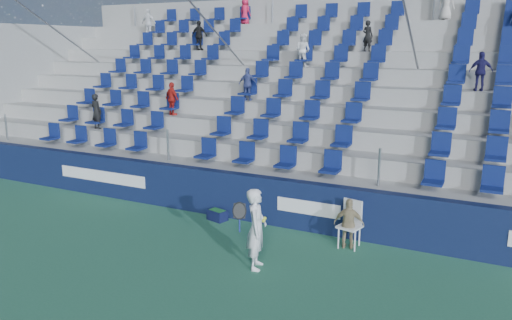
{
  "coord_description": "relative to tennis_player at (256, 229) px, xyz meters",
  "views": [
    {
      "loc": [
        5.45,
        -7.73,
        4.45
      ],
      "look_at": [
        0.2,
        2.8,
        1.7
      ],
      "focal_mm": 35.0,
      "sensor_mm": 36.0,
      "label": 1
    }
  ],
  "objects": [
    {
      "name": "ball_bin",
      "position": [
        -2.15,
        2.06,
        -0.69
      ],
      "size": [
        0.55,
        0.44,
        0.28
      ],
      "color": "#0E1234",
      "rests_on": "ground"
    },
    {
      "name": "grandstand",
      "position": [
        -1.26,
        7.55,
        1.3
      ],
      "size": [
        24.0,
        8.17,
        6.63
      ],
      "color": "#969691",
      "rests_on": "ground"
    },
    {
      "name": "ground",
      "position": [
        -1.26,
        -0.69,
        -0.84
      ],
      "size": [
        70.0,
        70.0,
        0.0
      ],
      "primitive_type": "plane",
      "color": "#2F6E4F",
      "rests_on": "ground"
    },
    {
      "name": "tennis_player",
      "position": [
        0.0,
        0.0,
        0.0
      ],
      "size": [
        0.69,
        0.7,
        1.67
      ],
      "color": "white",
      "rests_on": "ground"
    },
    {
      "name": "line_judge",
      "position": [
        1.39,
        1.81,
        -0.27
      ],
      "size": [
        0.71,
        0.39,
        1.14
      ],
      "primitive_type": "imported",
      "rotation": [
        0.0,
        0.0,
        3.31
      ],
      "color": "tan",
      "rests_on": "ground"
    },
    {
      "name": "sponsor_wall",
      "position": [
        -1.26,
        2.46,
        -0.24
      ],
      "size": [
        24.0,
        0.32,
        1.2
      ],
      "color": "#111A3E",
      "rests_on": "ground"
    },
    {
      "name": "line_judge_chair",
      "position": [
        1.39,
        1.97,
        -0.24
      ],
      "size": [
        0.56,
        0.57,
        1.05
      ],
      "color": "white",
      "rests_on": "ground"
    }
  ]
}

